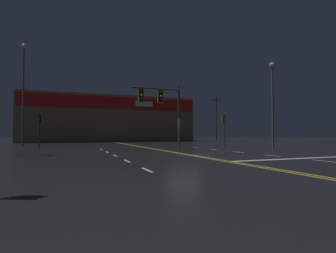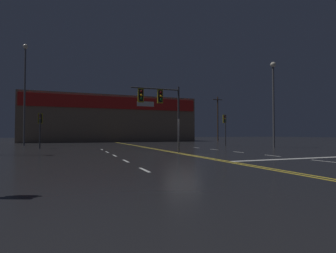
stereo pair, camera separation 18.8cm
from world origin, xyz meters
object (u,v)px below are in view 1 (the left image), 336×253
object	(u,v)px
streetlight_near_left	(272,92)
streetlight_far_left	(23,83)
traffic_signal_corner_northwest	(39,123)
traffic_signal_corner_northeast	(224,123)
traffic_signal_median	(159,102)

from	to	relation	value
streetlight_near_left	streetlight_far_left	bearing A→B (deg)	150.62
traffic_signal_corner_northwest	streetlight_near_left	size ratio (longest dim) A/B	0.38
traffic_signal_corner_northeast	streetlight_far_left	world-z (taller)	streetlight_far_left
traffic_signal_corner_northwest	streetlight_near_left	world-z (taller)	streetlight_near_left
traffic_signal_corner_northwest	streetlight_near_left	bearing A→B (deg)	-15.66
traffic_signal_corner_northeast	streetlight_far_left	distance (m)	24.73
traffic_signal_corner_northwest	streetlight_far_left	world-z (taller)	streetlight_far_left
traffic_signal_corner_northwest	streetlight_near_left	distance (m)	23.77
traffic_signal_median	streetlight_far_left	bearing A→B (deg)	122.06
streetlight_far_left	traffic_signal_median	bearing A→B (deg)	-57.94
traffic_signal_corner_northeast	traffic_signal_corner_northwest	bearing A→B (deg)	175.64
traffic_signal_median	streetlight_far_left	size ratio (longest dim) A/B	0.40
traffic_signal_median	traffic_signal_corner_northeast	size ratio (longest dim) A/B	1.33
streetlight_near_left	traffic_signal_median	bearing A→B (deg)	-164.71
traffic_signal_median	traffic_signal_corner_northeast	distance (m)	14.11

